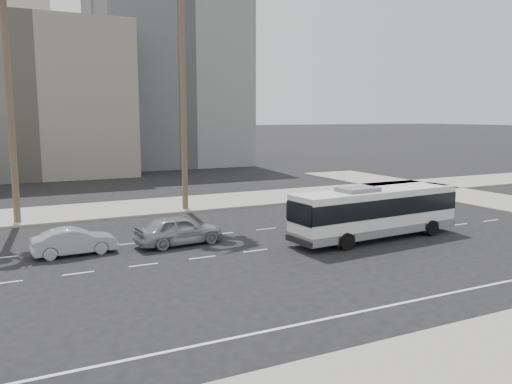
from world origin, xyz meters
TOP-DOWN VIEW (x-y plane):
  - ground at (0.00, 0.00)m, footprint 700.00×700.00m
  - sidewalk_north at (0.00, 15.50)m, footprint 120.00×7.00m
  - midrise_beige_west at (-12.00, 45.00)m, footprint 24.00×18.00m
  - midrise_gray_center at (8.00, 52.00)m, footprint 20.00×20.00m
  - civic_tower at (-2.00, 250.00)m, footprint 42.00×42.00m
  - highrise_right at (45.00, 230.00)m, footprint 26.00×26.00m
  - highrise_far at (70.00, 260.00)m, footprint 22.00×22.00m
  - city_bus at (4.51, -0.58)m, footprint 11.01×3.23m
  - car_a at (-6.17, 3.15)m, footprint 2.38×5.01m
  - car_b at (-11.67, 3.52)m, footprint 1.64×4.27m

SIDE VIEW (x-z plane):
  - ground at x=0.00m, z-range 0.00..0.00m
  - sidewalk_north at x=0.00m, z-range 0.00..0.15m
  - car_b at x=-11.67m, z-range 0.00..1.39m
  - car_a at x=-6.17m, z-range 0.00..1.66m
  - city_bus at x=4.51m, z-range 0.08..3.20m
  - midrise_beige_west at x=-12.00m, z-range 0.00..18.00m
  - midrise_gray_center at x=8.00m, z-range 0.00..26.00m
  - highrise_far at x=70.00m, z-range 0.00..60.00m
  - highrise_right at x=45.00m, z-range 0.00..70.00m
  - civic_tower at x=-2.00m, z-range -25.67..103.33m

